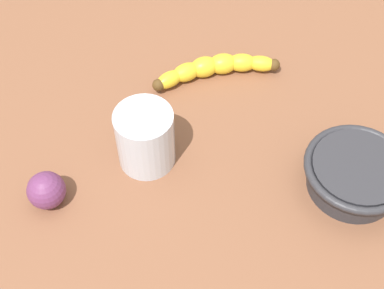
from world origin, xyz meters
TOP-DOWN VIEW (x-y plane):
  - wooden_tabletop at (0.00, 0.00)cm, footprint 120.00×120.00cm
  - banana at (11.29, 14.49)cm, footprint 22.43×6.99cm
  - smoothie_glass at (-5.09, 1.54)cm, footprint 8.71×8.71cm
  - ceramic_bowl at (21.76, -13.99)cm, footprint 15.52×15.52cm
  - plum_fruit at (-20.75, -0.82)cm, footprint 5.53×5.53cm

SIDE VIEW (x-z plane):
  - wooden_tabletop at x=0.00cm, z-range 0.00..3.00cm
  - banana at x=11.29cm, z-range 3.00..6.60cm
  - plum_fruit at x=-20.75cm, z-range 3.00..8.53cm
  - ceramic_bowl at x=21.76cm, z-range 3.49..8.81cm
  - smoothie_glass at x=-5.09cm, z-range 2.64..12.59cm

